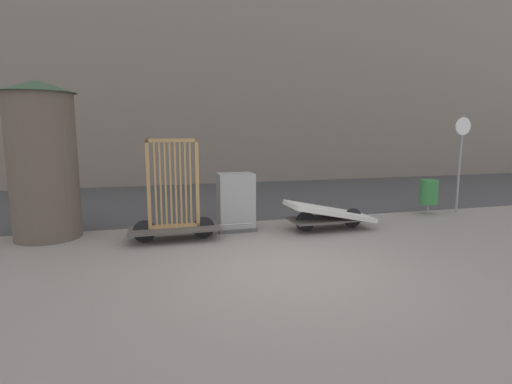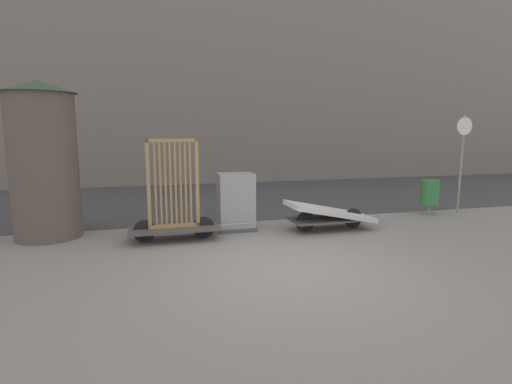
# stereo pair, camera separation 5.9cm
# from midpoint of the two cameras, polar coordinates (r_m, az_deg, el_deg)

# --- Properties ---
(ground_plane) EXTENTS (60.00, 60.00, 0.00)m
(ground_plane) POSITION_cam_midpoint_polar(r_m,az_deg,el_deg) (6.55, 4.66, -10.74)
(ground_plane) COLOR gray
(road_strip) EXTENTS (56.00, 7.04, 0.01)m
(road_strip) POSITION_cam_midpoint_polar(r_m,az_deg,el_deg) (13.05, -5.52, -0.83)
(road_strip) COLOR #424244
(road_strip) RESTS_ON ground_plane
(building_facade) EXTENTS (48.00, 4.00, 14.61)m
(building_facade) POSITION_cam_midpoint_polar(r_m,az_deg,el_deg) (19.03, -8.90, 24.34)
(building_facade) COLOR slate
(building_facade) RESTS_ON ground_plane
(bike_cart_with_bedframe) EXTENTS (2.50, 0.81, 2.03)m
(bike_cart_with_bedframe) POSITION_cam_midpoint_polar(r_m,az_deg,el_deg) (8.11, -11.79, -2.54)
(bike_cart_with_bedframe) COLOR #4C4742
(bike_cart_with_bedframe) RESTS_ON ground_plane
(bike_cart_with_mattress) EXTENTS (2.58, 0.96, 0.66)m
(bike_cart_with_mattress) POSITION_cam_midpoint_polar(r_m,az_deg,el_deg) (8.99, 10.31, -3.05)
(bike_cart_with_mattress) COLOR #4C4742
(bike_cart_with_mattress) RESTS_ON ground_plane
(utility_cabinet) EXTENTS (0.83, 0.61, 1.26)m
(utility_cabinet) POSITION_cam_midpoint_polar(r_m,az_deg,el_deg) (8.79, -3.10, -1.67)
(utility_cabinet) COLOR #4C4C4C
(utility_cabinet) RESTS_ON ground_plane
(trash_bin) EXTENTS (0.46, 0.46, 0.90)m
(trash_bin) POSITION_cam_midpoint_polar(r_m,az_deg,el_deg) (11.39, 23.30, 0.00)
(trash_bin) COLOR gray
(trash_bin) RESTS_ON ground_plane
(sign_post) EXTENTS (0.46, 0.06, 2.57)m
(sign_post) POSITION_cam_midpoint_polar(r_m,az_deg,el_deg) (11.87, 27.07, 5.04)
(sign_post) COLOR gray
(sign_post) RESTS_ON ground_plane
(advertising_column) EXTENTS (1.44, 1.44, 3.16)m
(advertising_column) POSITION_cam_midpoint_polar(r_m,az_deg,el_deg) (9.09, -28.32, 4.09)
(advertising_column) COLOR brown
(advertising_column) RESTS_ON ground_plane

